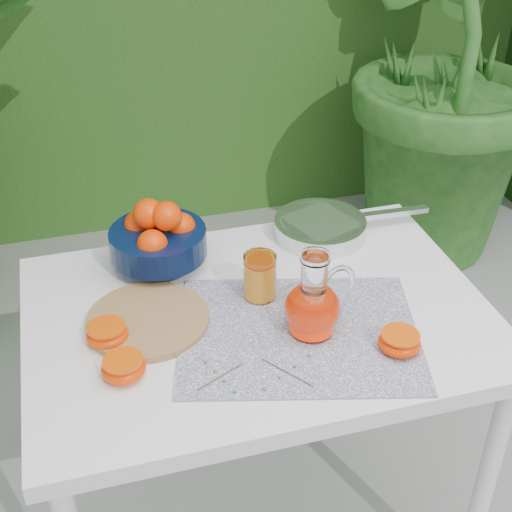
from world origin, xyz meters
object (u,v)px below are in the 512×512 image
object	(u,v)px
fruit_bowl	(158,236)
saute_pan	(321,226)
white_table	(258,339)
juice_pitcher	(313,305)
cutting_board	(148,320)

from	to	relation	value
fruit_bowl	saute_pan	size ratio (longest dim) A/B	0.71
white_table	saute_pan	distance (m)	0.37
fruit_bowl	juice_pitcher	size ratio (longest dim) A/B	1.53
cutting_board	fruit_bowl	xyz separation A→B (m)	(0.06, 0.21, 0.07)
fruit_bowl	juice_pitcher	world-z (taller)	juice_pitcher
cutting_board	saute_pan	size ratio (longest dim) A/B	0.63
juice_pitcher	cutting_board	bearing A→B (deg)	159.73
fruit_bowl	white_table	bearing A→B (deg)	-52.76
cutting_board	fruit_bowl	size ratio (longest dim) A/B	0.89
white_table	cutting_board	world-z (taller)	cutting_board
white_table	juice_pitcher	xyz separation A→B (m)	(0.09, -0.10, 0.15)
cutting_board	white_table	bearing A→B (deg)	-5.16
white_table	juice_pitcher	size ratio (longest dim) A/B	5.26
cutting_board	saute_pan	bearing A→B (deg)	26.50
white_table	cutting_board	distance (m)	0.26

